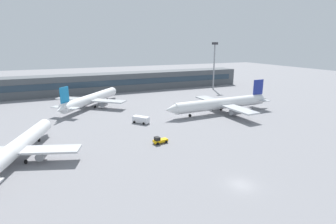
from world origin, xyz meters
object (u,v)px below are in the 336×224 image
(service_van_white, at_px, (141,120))
(floodlight_tower_west, at_px, (214,62))
(airplane_mid, at_px, (221,104))
(baggage_tug_yellow, at_px, (160,140))
(airplane_near, at_px, (17,147))
(airplane_far, at_px, (92,99))

(service_van_white, bearing_deg, floodlight_tower_west, 38.73)
(airplane_mid, relative_size, baggage_tug_yellow, 11.42)
(baggage_tug_yellow, xyz_separation_m, floodlight_tower_west, (54.98, 61.21, 13.25))
(airplane_near, relative_size, floodlight_tower_west, 1.49)
(airplane_near, xyz_separation_m, floodlight_tower_west, (85.45, 58.22, 11.24))
(airplane_near, bearing_deg, airplane_mid, 14.31)
(baggage_tug_yellow, relative_size, floodlight_tower_west, 0.16)
(airplane_far, relative_size, service_van_white, 6.19)
(airplane_near, bearing_deg, airplane_far, 64.13)
(service_van_white, bearing_deg, airplane_far, 110.11)
(airplane_near, height_order, baggage_tug_yellow, airplane_near)
(airplane_far, distance_m, service_van_white, 30.41)
(airplane_mid, distance_m, baggage_tug_yellow, 35.57)
(service_van_white, xyz_separation_m, floodlight_tower_west, (53.95, 43.27, 12.93))
(baggage_tug_yellow, bearing_deg, airplane_near, 174.40)
(airplane_mid, distance_m, floodlight_tower_west, 50.51)
(airplane_near, xyz_separation_m, airplane_far, (21.07, 43.44, 0.24))
(airplane_near, relative_size, baggage_tug_yellow, 9.52)
(airplane_near, xyz_separation_m, baggage_tug_yellow, (30.47, -2.99, -2.01))
(airplane_mid, bearing_deg, floodlight_tower_west, 59.97)
(airplane_far, distance_m, baggage_tug_yellow, 47.43)
(floodlight_tower_west, bearing_deg, airplane_far, -167.07)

